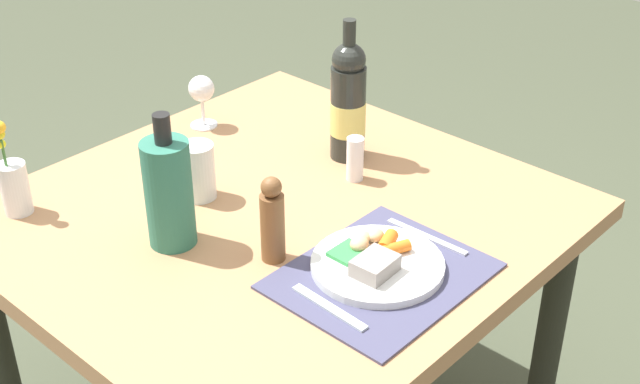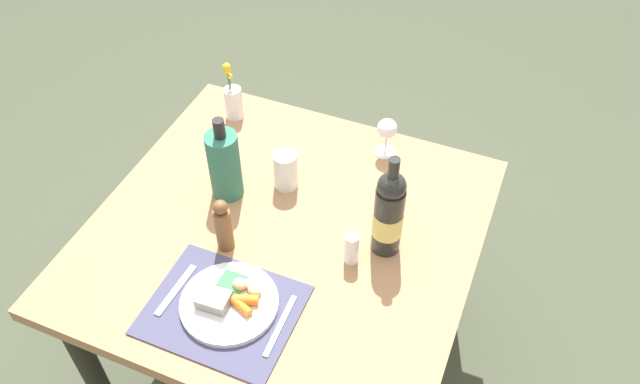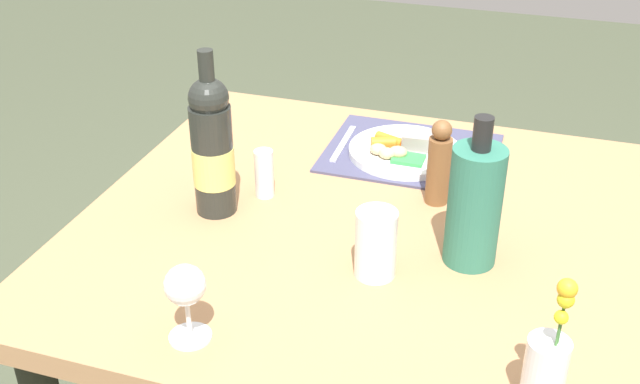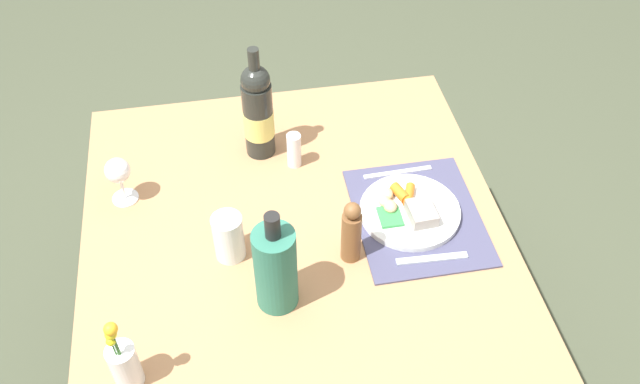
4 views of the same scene
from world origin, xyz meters
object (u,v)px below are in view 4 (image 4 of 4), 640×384
Objects in this scene: knife at (398,172)px; wine_glass at (118,172)px; water_tumbler at (229,239)px; flower_vase at (124,363)px; dinner_plate at (409,210)px; dining_table at (295,247)px; wine_bottle at (258,112)px; pepper_mill at (351,233)px; fork at (432,258)px; cooler_bottle at (276,268)px; salt_shaker at (294,150)px.

knife is 0.74m from wine_glass.
wine_glass reaches higher than water_tumbler.
flower_vase is at bearing -177.69° from wine_glass.
knife is (0.15, -0.01, -0.01)m from dinner_plate.
dining_table is 8.64× the size of water_tumbler.
knife is at bearing -114.60° from wine_bottle.
dining_table is at bearing 43.86° from pepper_mill.
cooler_bottle is at bearing 99.54° from fork.
knife is 0.56× the size of wine_bottle.
cooler_bottle reaches higher than knife.
dinner_plate is at bearing 174.51° from knife.
dining_table is 4.26× the size of dinner_plate.
water_tumbler is (0.31, -0.24, -0.01)m from flower_vase.
dinner_plate is 1.41× the size of pepper_mill.
cooler_bottle is at bearing 131.30° from knife.
cooler_bottle reaches higher than pepper_mill.
fork is 1.29× the size of wine_glass.
dining_table is 0.38m from wine_bottle.
dining_table is 8.09× the size of wine_glass.
knife is 1.04× the size of pepper_mill.
cooler_bottle is at bearing -65.57° from flower_vase.
dinner_plate is 2.03× the size of water_tumbler.
flower_vase reaches higher than water_tumbler.
fork is 1.70× the size of salt_shaker.
wine_bottle is (0.47, 0.36, 0.13)m from fork.
flower_vase reaches higher than salt_shaker.
water_tumbler reaches higher than dinner_plate.
flower_vase is at bearing 152.05° from wine_bottle.
knife is at bearing -54.67° from flower_vase.
dining_table is 0.37m from fork.
pepper_mill reaches higher than wine_glass.
knife is 0.33m from pepper_mill.
wine_glass reaches higher than dining_table.
cooler_bottle is 2.24× the size of water_tumbler.
pepper_mill is (-0.13, -0.12, 0.18)m from dining_table.
pepper_mill is 1.44× the size of water_tumbler.
wine_bottle is 1.85× the size of pepper_mill.
wine_bottle is at bearing 63.66° from knife.
dinner_plate is (-0.02, -0.30, 0.11)m from dining_table.
dinner_plate is 1.47× the size of fork.
fork is 1.38× the size of water_tumbler.
water_tumbler is (0.06, 0.29, -0.03)m from pepper_mill.
pepper_mill reaches higher than water_tumbler.
salt_shaker is 0.36m from pepper_mill.
dining_table is 5.01× the size of flower_vase.
knife reaches higher than dining_table.
dinner_plate is 2.49× the size of salt_shaker.
dinner_plate is at bearing -63.26° from flower_vase.
dinner_plate is 0.90× the size of cooler_bottle.
pepper_mill is 0.29m from water_tumbler.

